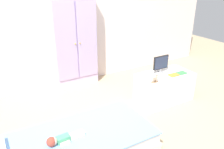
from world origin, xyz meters
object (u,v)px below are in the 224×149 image
(doll, at_px, (59,140))
(book_green, at_px, (181,73))
(tv_monitor, at_px, (161,63))
(rocking_horse_toy, at_px, (155,78))
(tv_stand, at_px, (164,87))
(book_orange, at_px, (174,75))
(wardrobe, at_px, (75,42))

(doll, height_order, book_green, book_green)
(book_green, bearing_deg, tv_monitor, 144.42)
(rocking_horse_toy, bearing_deg, doll, -166.42)
(doll, distance_m, tv_stand, 1.88)
(doll, height_order, tv_monitor, tv_monitor)
(doll, distance_m, book_green, 2.07)
(doll, bearing_deg, tv_monitor, 18.37)
(rocking_horse_toy, relative_size, book_orange, 0.85)
(doll, bearing_deg, rocking_horse_toy, 13.58)
(wardrobe, distance_m, book_green, 1.78)
(doll, height_order, wardrobe, wardrobe)
(wardrobe, height_order, book_green, wardrobe)
(doll, height_order, book_orange, book_orange)
(tv_monitor, distance_m, rocking_horse_toy, 0.38)
(tv_monitor, height_order, rocking_horse_toy, tv_monitor)
(tv_monitor, bearing_deg, doll, -161.63)
(tv_monitor, bearing_deg, tv_stand, -64.87)
(wardrobe, xyz_separation_m, tv_monitor, (0.92, -1.11, -0.19))
(doll, relative_size, book_green, 2.71)
(tv_stand, bearing_deg, doll, -164.27)
(tv_monitor, bearing_deg, book_green, -35.58)
(tv_monitor, xyz_separation_m, book_green, (0.26, -0.18, -0.14))
(tv_monitor, relative_size, book_orange, 1.81)
(wardrobe, height_order, rocking_horse_toy, wardrobe)
(doll, relative_size, rocking_horse_toy, 3.15)
(book_orange, bearing_deg, book_green, 0.00)
(rocking_horse_toy, bearing_deg, tv_stand, 24.99)
(rocking_horse_toy, xyz_separation_m, book_green, (0.54, 0.05, -0.05))
(book_green, bearing_deg, doll, -168.72)
(book_orange, height_order, book_green, book_orange)
(wardrobe, bearing_deg, doll, -116.72)
(tv_stand, bearing_deg, wardrobe, 128.72)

